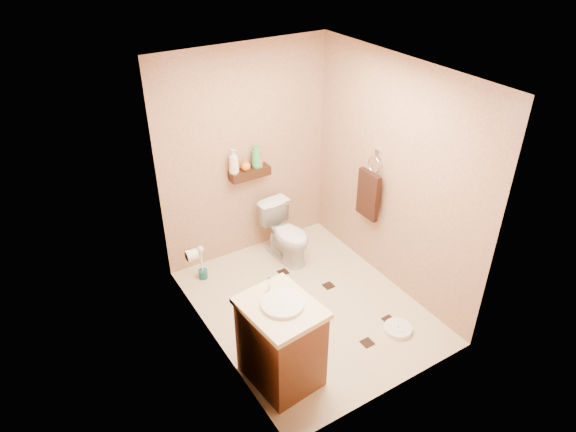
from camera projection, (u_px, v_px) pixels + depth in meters
ground at (308, 306)px, 5.27m from camera, size 2.50×2.50×0.00m
wall_back at (246, 155)px, 5.54m from camera, size 2.00×0.04×2.40m
wall_front at (406, 279)px, 3.73m from camera, size 2.00×0.04×2.40m
wall_left at (209, 238)px, 4.19m from camera, size 0.04×2.50×2.40m
wall_right at (394, 178)px, 5.08m from camera, size 0.04×2.50×2.40m
ceiling at (314, 73)px, 4.01m from camera, size 2.00×2.50×0.02m
wall_shelf at (250, 173)px, 5.58m from camera, size 0.46×0.14×0.10m
floor_accents at (315, 306)px, 5.26m from camera, size 1.23×1.45×0.01m
toilet at (287, 233)px, 5.81m from camera, size 0.43×0.68×0.66m
vanity at (281, 341)px, 4.27m from camera, size 0.61×0.71×0.93m
bathroom_scale at (398, 329)px, 4.94m from camera, size 0.36×0.36×0.06m
toilet_brush at (202, 267)px, 5.58m from camera, size 0.10×0.10×0.42m
towel_ring at (369, 193)px, 5.36m from camera, size 0.12×0.30×0.76m
toilet_paper at (192, 255)px, 5.00m from camera, size 0.12×0.11×0.12m
bottle_a at (234, 161)px, 5.40m from camera, size 0.15×0.15×0.28m
bottle_b at (234, 166)px, 5.42m from camera, size 0.11×0.10×0.17m
bottle_c at (246, 164)px, 5.49m from camera, size 0.11×0.11×0.14m
bottle_d at (256, 156)px, 5.52m from camera, size 0.15×0.15×0.27m
bottle_e at (259, 160)px, 5.56m from camera, size 0.10×0.10×0.16m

